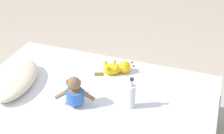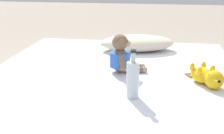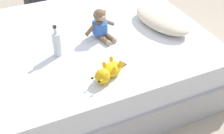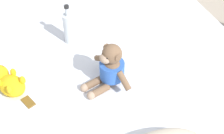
{
  "view_description": "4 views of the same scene",
  "coord_description": "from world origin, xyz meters",
  "px_view_note": "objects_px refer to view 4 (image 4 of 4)",
  "views": [
    {
      "loc": [
        -1.56,
        -0.78,
        1.92
      ],
      "look_at": [
        0.51,
        -0.04,
        0.54
      ],
      "focal_mm": 51.48,
      "sensor_mm": 36.0,
      "label": 1
    },
    {
      "loc": [
        0.27,
        -1.73,
        1.09
      ],
      "look_at": [
        0.0,
        0.0,
        0.53
      ],
      "focal_mm": 49.98,
      "sensor_mm": 36.0,
      "label": 2
    },
    {
      "loc": [
        1.9,
        -0.67,
        1.75
      ],
      "look_at": [
        0.51,
        -0.04,
        0.54
      ],
      "focal_mm": 47.23,
      "sensor_mm": 36.0,
      "label": 3
    },
    {
      "loc": [
        0.41,
        1.04,
        1.62
      ],
      "look_at": [
        0.04,
        0.06,
        0.58
      ],
      "focal_mm": 48.88,
      "sensor_mm": 36.0,
      "label": 4
    }
  ],
  "objects_px": {
    "bed": "(114,100)",
    "glass_bottle": "(69,28)",
    "plush_monkey": "(110,68)",
    "plush_yellow_creature": "(6,81)"
  },
  "relations": [
    {
      "from": "bed",
      "to": "glass_bottle",
      "type": "distance_m",
      "value": 0.48
    },
    {
      "from": "plush_monkey",
      "to": "bed",
      "type": "bearing_deg",
      "value": -125.96
    },
    {
      "from": "plush_yellow_creature",
      "to": "glass_bottle",
      "type": "relative_size",
      "value": 1.28
    },
    {
      "from": "plush_monkey",
      "to": "glass_bottle",
      "type": "bearing_deg",
      "value": -75.03
    },
    {
      "from": "bed",
      "to": "plush_monkey",
      "type": "height_order",
      "value": "plush_monkey"
    },
    {
      "from": "plush_yellow_creature",
      "to": "glass_bottle",
      "type": "distance_m",
      "value": 0.45
    },
    {
      "from": "plush_monkey",
      "to": "plush_yellow_creature",
      "type": "bearing_deg",
      "value": -17.0
    },
    {
      "from": "bed",
      "to": "plush_yellow_creature",
      "type": "bearing_deg",
      "value": -8.58
    },
    {
      "from": "glass_bottle",
      "to": "bed",
      "type": "bearing_deg",
      "value": 115.8
    },
    {
      "from": "plush_monkey",
      "to": "plush_yellow_creature",
      "type": "height_order",
      "value": "plush_monkey"
    }
  ]
}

